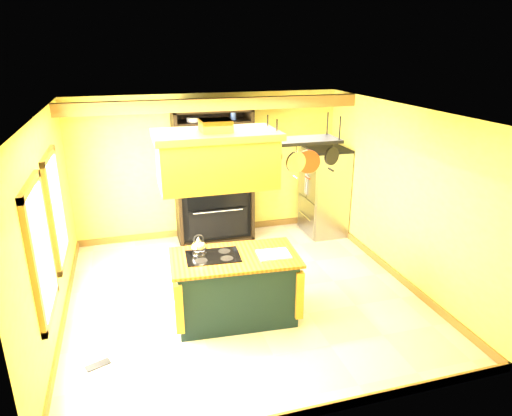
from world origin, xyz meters
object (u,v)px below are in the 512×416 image
pot_rack (303,148)px  refrigerator (324,193)px  range_hood (216,157)px  hutch (214,191)px  kitchen_island (235,287)px

pot_rack → refrigerator: (1.46, 2.44, -1.49)m
pot_rack → range_hood: bearing=-179.9°
refrigerator → hutch: hutch is taller
range_hood → pot_rack: same height
refrigerator → hutch: (-2.09, 0.33, 0.14)m
kitchen_island → range_hood: size_ratio=1.17×
kitchen_island → hutch: (0.27, 2.78, 0.47)m
range_hood → pot_rack: (1.10, 0.00, 0.05)m
hutch → kitchen_island: bearing=-95.6°
pot_rack → hutch: size_ratio=0.39×
refrigerator → hutch: size_ratio=0.67×
pot_rack → kitchen_island: bearing=-179.9°
kitchen_island → range_hood: 1.79m
kitchen_island → refrigerator: size_ratio=1.03×
range_hood → hutch: bearing=80.4°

